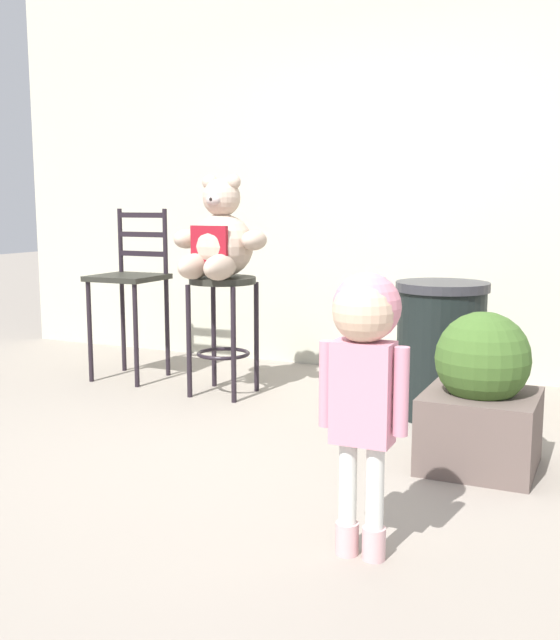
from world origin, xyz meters
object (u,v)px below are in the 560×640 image
object	(u,v)px
bar_stool_with_teddy	(223,310)
teddy_bear	(220,241)
child_walking	(364,353)
planter_with_shrub	(481,397)
bar_chair_empty	(130,284)
trash_bin	(441,349)

from	to	relation	value
bar_stool_with_teddy	teddy_bear	distance (m)	0.44
child_walking	planter_with_shrub	size ratio (longest dim) A/B	1.35
bar_stool_with_teddy	planter_with_shrub	xyz separation A→B (m)	(1.72, -0.71, -0.21)
teddy_bear	child_walking	xyz separation A→B (m)	(1.50, -1.74, -0.27)
bar_stool_with_teddy	bar_chair_empty	distance (m)	0.82
child_walking	trash_bin	world-z (taller)	child_walking
planter_with_shrub	bar_chair_empty	bearing A→B (deg)	161.30
bar_stool_with_teddy	bar_chair_empty	size ratio (longest dim) A/B	0.64
teddy_bear	trash_bin	distance (m)	1.48
bar_chair_empty	planter_with_shrub	distance (m)	2.67
teddy_bear	trash_bin	bearing A→B (deg)	4.65
bar_stool_with_teddy	trash_bin	bearing A→B (deg)	3.31
child_walking	planter_with_shrub	world-z (taller)	child_walking
bar_stool_with_teddy	trash_bin	distance (m)	1.37
bar_stool_with_teddy	teddy_bear	size ratio (longest dim) A/B	1.19
planter_with_shrub	child_walking	bearing A→B (deg)	-101.32
teddy_bear	trash_bin	size ratio (longest dim) A/B	0.82
teddy_bear	trash_bin	world-z (taller)	teddy_bear
bar_stool_with_teddy	child_walking	size ratio (longest dim) A/B	0.77
child_walking	trash_bin	size ratio (longest dim) A/B	1.27
child_walking	bar_chair_empty	xyz separation A→B (m)	(-2.30, 1.91, -0.05)
bar_chair_empty	planter_with_shrub	size ratio (longest dim) A/B	1.61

